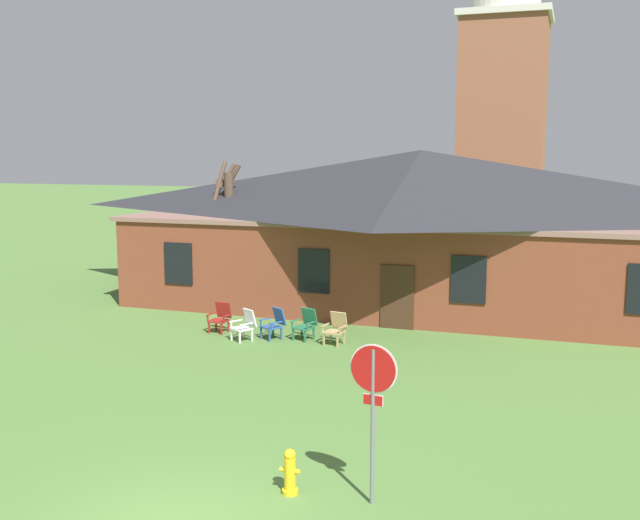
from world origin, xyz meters
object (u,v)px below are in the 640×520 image
Objects in this scene: stop_sign at (373,392)px; lawn_chair_right_end at (336,328)px; lawn_chair_near_door at (245,324)px; lawn_chair_left_end at (274,323)px; lawn_chair_by_porch at (221,317)px; lawn_chair_middle at (306,323)px; fire_hydrant at (290,472)px.

lawn_chair_right_end is at bearing 111.11° from stop_sign.
lawn_chair_near_door and lawn_chair_left_end have the same top height.
lawn_chair_by_porch is 1.00× the size of lawn_chair_middle.
lawn_chair_by_porch is at bearing 122.39° from fire_hydrant.
lawn_chair_near_door is (-6.42, 8.95, -1.41)m from stop_sign.
lawn_chair_middle is at bearing 168.30° from lawn_chair_right_end.
lawn_chair_by_porch is 11.59m from fire_hydrant.
lawn_chair_near_door is at bearing -31.49° from lawn_chair_by_porch.
lawn_chair_right_end is (1.05, -0.22, 0.00)m from lawn_chair_middle.
stop_sign is 3.41× the size of fire_hydrant.
lawn_chair_right_end is (2.77, 0.51, 0.00)m from lawn_chair_near_door.
lawn_chair_by_porch is (-7.61, 9.68, -1.41)m from stop_sign.
lawn_chair_right_end is at bearing -11.70° from lawn_chair_middle.
lawn_chair_left_end is at bearing 113.96° from fire_hydrant.
lawn_chair_near_door reaches higher than fire_hydrant.
stop_sign reaches higher than lawn_chair_near_door.
lawn_chair_middle is 1.07m from lawn_chair_right_end.
lawn_chair_left_end is (0.78, 0.49, 0.00)m from lawn_chair_near_door.
lawn_chair_right_end is (1.99, 0.02, 0.00)m from lawn_chair_left_end.
lawn_chair_near_door and lawn_chair_right_end have the same top height.
lawn_chair_near_door is at bearing -148.01° from lawn_chair_left_end.
lawn_chair_by_porch is 1.39m from lawn_chair_near_door.
stop_sign is 10.24m from lawn_chair_right_end.
lawn_chair_by_porch is 2.91m from lawn_chair_middle.
stop_sign is at bearing -68.89° from lawn_chair_right_end.
stop_sign is 2.81× the size of lawn_chair_left_end.
lawn_chair_middle is 1.00× the size of lawn_chair_right_end.
lawn_chair_by_porch is at bearing 128.16° from stop_sign.
lawn_chair_left_end is 1.00× the size of lawn_chair_right_end.
stop_sign is 2.81× the size of lawn_chair_by_porch.
lawn_chair_left_end is 1.00× the size of lawn_chair_middle.
lawn_chair_near_door is (1.19, -0.73, 0.00)m from lawn_chair_by_porch.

